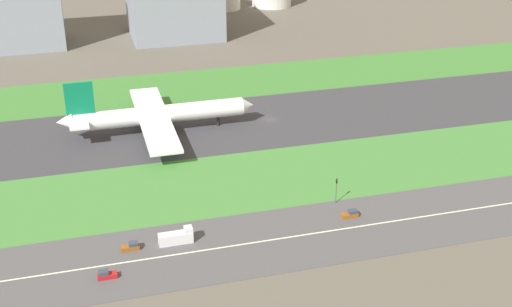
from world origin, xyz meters
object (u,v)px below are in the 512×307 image
Objects in this scene: car_1 at (350,214)px; car_0 at (106,275)px; truck_1 at (177,237)px; car_2 at (131,247)px; airliner at (155,115)px; traffic_light at (336,189)px.

car_1 and car_0 have the same top height.
car_2 is at bearing 180.00° from truck_1.
car_0 is at bearing -123.57° from car_2.
car_1 is 45.65m from truck_1.
car_1 is at bearing -58.75° from airliner.
car_1 is at bearing 0.00° from truck_1.
car_1 is 64.19m from car_0.
airliner is 14.77× the size of car_2.
car_1 is 56.77m from car_2.
airliner is at bearing -105.85° from car_0.
traffic_light is at bearing -163.92° from car_0.
car_2 is at bearing -102.85° from airliner.
truck_1 is (-4.38, -68.00, -4.56)m from airliner.
car_2 is at bearing -171.85° from traffic_light.
car_0 and car_2 have the same top height.
car_0 is at bearing -105.85° from airliner.
truck_1 is at bearing -0.00° from car_2.
traffic_light is (55.80, 7.99, 3.37)m from car_2.
truck_1 is (11.13, -0.00, 0.75)m from car_2.
car_2 is at bearing 180.00° from car_1.
car_0 is 0.52× the size of truck_1.
airliner is 81.26m from car_0.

